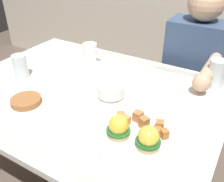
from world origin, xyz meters
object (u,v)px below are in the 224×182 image
Objects in this scene: fruit_bowl at (111,91)px; fork at (75,92)px; dining_table at (88,110)px; water_glass_near at (216,75)px; side_plate at (27,103)px; diner_person at (193,73)px; eggs_benedict_plate at (134,135)px; water_glass_far at (21,68)px; coffee_mug at (90,51)px.

fruit_bowl is 0.85× the size of fork.
fruit_bowl is (0.12, 0.01, 0.14)m from dining_table.
fork reaches higher than dining_table.
water_glass_near is at bearing 35.67° from fork.
side_plate is 0.96m from diner_person.
fork is at bearing -135.53° from dining_table.
diner_person is at bearing 90.12° from eggs_benedict_plate.
diner_person is at bearing 43.80° from water_glass_far.
coffee_mug is at bearing 137.00° from eggs_benedict_plate.
fruit_bowl is at bearing -109.97° from diner_person.
eggs_benedict_plate is 0.30m from fruit_bowl.
water_glass_near is at bearing 41.82° from side_plate.
eggs_benedict_plate is at bearing -43.00° from coffee_mug.
side_plate is at bearing -119.96° from diner_person.
dining_table is 1.05× the size of diner_person.
fork is at bearing -144.33° from water_glass_near.
diner_person is (0.21, 0.59, -0.12)m from fruit_bowl.
dining_table is 0.29m from side_plate.
fork is at bearing -66.44° from coffee_mug.
coffee_mug is at bearing 121.83° from dining_table.
coffee_mug is at bearing 137.38° from fruit_bowl.
fruit_bowl is 0.36m from side_plate.
water_glass_far is at bearing -154.76° from water_glass_near.
dining_table is at bearing -173.07° from fruit_bowl.
diner_person reaches higher than dining_table.
coffee_mug is 0.36m from fork.
water_glass_near reaches higher than eggs_benedict_plate.
dining_table is 10.00× the size of fruit_bowl.
fruit_bowl is 0.11× the size of diner_person.
water_glass_far is at bearing -136.20° from diner_person.
fruit_bowl is at bearing 8.54° from water_glass_far.
fork is (-0.04, -0.04, 0.11)m from dining_table.
fruit_bowl is 1.08× the size of coffee_mug.
water_glass_far is at bearing 169.04° from eggs_benedict_plate.
eggs_benedict_plate is 0.70m from water_glass_far.
side_plate is (-0.11, -0.19, 0.01)m from fork.
dining_table is 0.41m from eggs_benedict_plate.
water_glass_far reaches higher than side_plate.
dining_table is 0.18m from fruit_bowl.
coffee_mug is at bearing -175.66° from water_glass_near.
eggs_benedict_plate is at bearing -43.53° from fruit_bowl.
dining_table is 9.12× the size of water_glass_near.
fork is 0.74m from diner_person.
coffee_mug reaches higher than side_plate.
fork is 1.21× the size of water_glass_far.
water_glass_far is (-0.69, 0.13, 0.02)m from eggs_benedict_plate.
diner_person is (0.69, 0.66, -0.14)m from water_glass_far.
fruit_bowl reaches higher than dining_table.
coffee_mug is at bearing 93.98° from side_plate.
water_glass_near is (0.52, 0.38, 0.06)m from fork.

